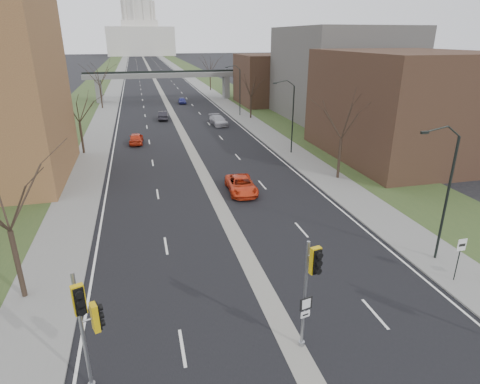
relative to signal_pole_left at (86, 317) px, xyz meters
name	(u,v)px	position (x,y,z in m)	size (l,w,h in m)	color
ground	(299,360)	(8.60, -0.57, -3.59)	(700.00, 700.00, 0.00)	black
road_surface	(152,74)	(8.60, 149.43, -3.59)	(20.00, 600.00, 0.01)	black
median_strip	(152,74)	(8.60, 149.43, -3.59)	(1.20, 600.00, 0.02)	gray
sidewalk_right	(183,73)	(20.60, 149.43, -3.53)	(4.00, 600.00, 0.12)	gray
sidewalk_left	(119,75)	(-3.40, 149.43, -3.53)	(4.00, 600.00, 0.12)	gray
grass_verge_right	(198,73)	(26.60, 149.43, -3.54)	(8.00, 600.00, 0.10)	#28401D
grass_verge_left	(103,75)	(-9.40, 149.43, -3.54)	(8.00, 600.00, 0.10)	#28401D
commercial_block_near	(405,105)	(32.60, 27.43, 2.41)	(16.00, 20.00, 12.00)	#432F1F
commercial_block_mid	(340,74)	(36.60, 51.43, 3.91)	(18.00, 22.00, 15.00)	#625F59
commercial_block_far	(273,79)	(30.60, 69.43, 1.41)	(14.00, 14.00, 10.00)	#432F1F
pedestrian_bridge	(164,78)	(8.60, 79.43, 1.25)	(34.00, 3.00, 6.45)	slate
capitol	(140,29)	(8.60, 319.43, 15.01)	(48.00, 42.00, 55.75)	silver
streetlight_near	(444,157)	(19.59, 5.43, 3.36)	(2.61, 0.20, 8.70)	black
streetlight_mid	(287,96)	(19.59, 31.43, 3.36)	(2.61, 0.20, 8.70)	black
streetlight_far	(235,76)	(19.59, 57.43, 3.36)	(2.61, 0.20, 8.70)	black
tree_left_b	(77,103)	(-4.40, 37.43, 2.64)	(6.75, 6.75, 8.81)	#382B21
tree_left_c	(98,72)	(-4.40, 71.43, 3.45)	(7.65, 7.65, 9.99)	#382B21
tree_right_a	(343,113)	(21.60, 21.43, 3.04)	(7.20, 7.20, 9.40)	#382B21
tree_right_b	(251,84)	(21.60, 54.43, 2.23)	(6.30, 6.30, 8.22)	#382B21
tree_right_c	(210,63)	(21.60, 94.43, 3.45)	(7.65, 7.65, 9.99)	#382B21
signal_pole_left	(86,317)	(0.00, 0.00, 0.00)	(0.92, 1.23, 5.49)	gray
signal_pole_median	(310,279)	(9.10, -0.03, 0.22)	(0.68, 0.91, 5.48)	gray
speed_limit_sign	(460,252)	(19.73, 2.98, -1.61)	(0.58, 0.06, 2.70)	black
car_left_near	(136,138)	(1.92, 40.97, -2.85)	(1.75, 4.36, 1.49)	red
car_left_far	(163,115)	(6.60, 56.97, -2.85)	(1.56, 4.48, 1.48)	black
car_right_near	(241,185)	(11.16, 20.06, -2.87)	(2.41, 5.23, 1.45)	red
car_right_mid	(218,120)	(14.96, 50.20, -2.83)	(2.13, 5.25, 1.52)	#AEADB5
car_right_far	(182,101)	(11.79, 73.97, -2.95)	(1.51, 3.75, 1.28)	navy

